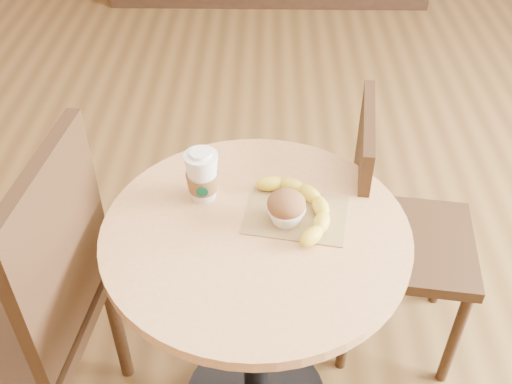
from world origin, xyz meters
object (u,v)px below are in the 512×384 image
at_px(coffee_cup, 202,177).
at_px(muffin, 286,208).
at_px(banana, 295,209).
at_px(cafe_table, 256,287).
at_px(chair_left, 29,305).
at_px(chair_right, 391,230).

relative_size(coffee_cup, muffin, 1.47).
bearing_deg(banana, muffin, -158.04).
bearing_deg(cafe_table, coffee_cup, 138.87).
bearing_deg(muffin, banana, 43.75).
bearing_deg(cafe_table, chair_left, -172.31).
xyz_separation_m(chair_right, coffee_cup, (-0.53, -0.17, 0.33)).
bearing_deg(banana, cafe_table, -174.39).
bearing_deg(chair_left, chair_right, 117.33).
bearing_deg(chair_left, cafe_table, 104.43).
bearing_deg(chair_right, muffin, 135.53).
height_order(cafe_table, banana, banana).
relative_size(chair_right, coffee_cup, 6.37).
distance_m(chair_right, banana, 0.48).
bearing_deg(cafe_table, chair_right, 35.47).
xyz_separation_m(cafe_table, muffin, (0.07, 0.03, 0.25)).
distance_m(cafe_table, coffee_cup, 0.32).
xyz_separation_m(chair_right, muffin, (-0.33, -0.26, 0.31)).
bearing_deg(chair_left, muffin, 105.94).
bearing_deg(coffee_cup, cafe_table, -45.14).
bearing_deg(chair_left, coffee_cup, 120.77).
xyz_separation_m(chair_left, coffee_cup, (0.43, 0.19, 0.26)).
bearing_deg(chair_left, banana, 107.50).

